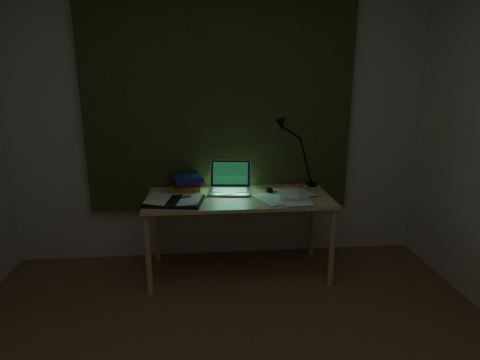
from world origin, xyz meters
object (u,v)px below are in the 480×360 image
object	(u,v)px
open_textbook	(174,201)
book_stack	(185,183)
laptop	(229,178)
desk_lamp	(313,153)
loose_papers	(283,195)
desk	(239,235)

from	to	relation	value
open_textbook	book_stack	world-z (taller)	book_stack
laptop	book_stack	bearing A→B (deg)	178.18
book_stack	desk_lamp	xyz separation A→B (m)	(1.06, 0.09, 0.21)
book_stack	loose_papers	bearing A→B (deg)	-14.74
laptop	loose_papers	bearing A→B (deg)	-12.34
desk	loose_papers	distance (m)	0.48
laptop	desk_lamp	xyz separation A→B (m)	(0.71, 0.15, 0.16)
loose_papers	desk_lamp	xyz separation A→B (m)	(0.31, 0.29, 0.27)
open_textbook	book_stack	xyz separation A→B (m)	(0.07, 0.28, 0.05)
desk	book_stack	size ratio (longest dim) A/B	5.36
desk	loose_papers	xyz separation A→B (m)	(0.34, -0.04, 0.34)
open_textbook	desk_lamp	bearing A→B (deg)	27.48
open_textbook	loose_papers	world-z (taller)	open_textbook
book_stack	laptop	bearing A→B (deg)	-8.99
desk	open_textbook	distance (m)	0.61
desk	desk_lamp	world-z (taller)	desk_lamp
desk	desk_lamp	bearing A→B (deg)	21.25
book_stack	desk_lamp	size ratio (longest dim) A/B	0.47
open_textbook	desk	bearing A→B (deg)	22.87
book_stack	loose_papers	size ratio (longest dim) A/B	0.73
desk	desk_lamp	xyz separation A→B (m)	(0.65, 0.25, 0.61)
open_textbook	desk_lamp	xyz separation A→B (m)	(1.14, 0.37, 0.27)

